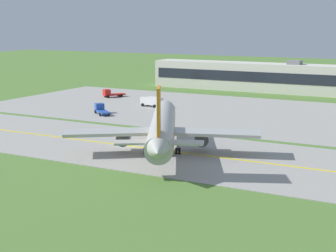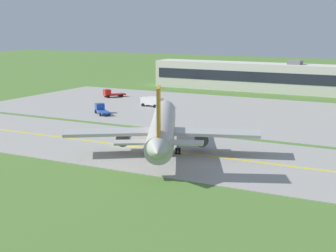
# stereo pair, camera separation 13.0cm
# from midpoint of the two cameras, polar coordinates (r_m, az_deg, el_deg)

# --- Properties ---
(ground_plane) EXTENTS (500.00, 500.00, 0.00)m
(ground_plane) POSITION_cam_midpoint_polar(r_m,az_deg,el_deg) (92.80, -4.10, -2.23)
(ground_plane) COLOR #517A33
(taxiway_strip) EXTENTS (240.00, 28.00, 0.10)m
(taxiway_strip) POSITION_cam_midpoint_polar(r_m,az_deg,el_deg) (92.79, -4.10, -2.20)
(taxiway_strip) COLOR #9E9B93
(taxiway_strip) RESTS_ON ground
(apron_pad) EXTENTS (140.00, 52.00, 0.10)m
(apron_pad) POSITION_cam_midpoint_polar(r_m,az_deg,el_deg) (126.27, 9.96, 1.22)
(apron_pad) COLOR #9E9B93
(apron_pad) RESTS_ON ground
(taxiway_centreline) EXTENTS (220.00, 0.60, 0.01)m
(taxiway_centreline) POSITION_cam_midpoint_polar(r_m,az_deg,el_deg) (92.78, -4.10, -2.16)
(taxiway_centreline) COLOR yellow
(taxiway_centreline) RESTS_ON taxiway_strip
(airplane_lead) EXTENTS (30.61, 36.93, 12.70)m
(airplane_lead) POSITION_cam_midpoint_polar(r_m,az_deg,el_deg) (87.85, -0.66, -0.20)
(airplane_lead) COLOR #ADADA8
(airplane_lead) RESTS_ON ground
(service_truck_baggage) EXTENTS (5.28, 6.45, 2.59)m
(service_truck_baggage) POSITION_cam_midpoint_polar(r_m,az_deg,el_deg) (154.02, -6.21, 3.50)
(service_truck_baggage) COLOR red
(service_truck_baggage) RESTS_ON ground
(service_truck_fuel) EXTENTS (6.20, 2.89, 2.60)m
(service_truck_fuel) POSITION_cam_midpoint_polar(r_m,az_deg,el_deg) (135.86, -1.78, 2.70)
(service_truck_fuel) COLOR silver
(service_truck_fuel) RESTS_ON ground
(service_truck_catering) EXTENTS (6.28, 5.60, 2.59)m
(service_truck_catering) POSITION_cam_midpoint_polar(r_m,az_deg,el_deg) (126.16, -7.26, 1.81)
(service_truck_catering) COLOR #264CA5
(service_truck_catering) RESTS_ON ground
(terminal_building) EXTENTS (65.75, 9.24, 10.01)m
(terminal_building) POSITION_cam_midpoint_polar(r_m,az_deg,el_deg) (170.61, 9.09, 5.26)
(terminal_building) COLOR beige
(terminal_building) RESTS_ON ground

